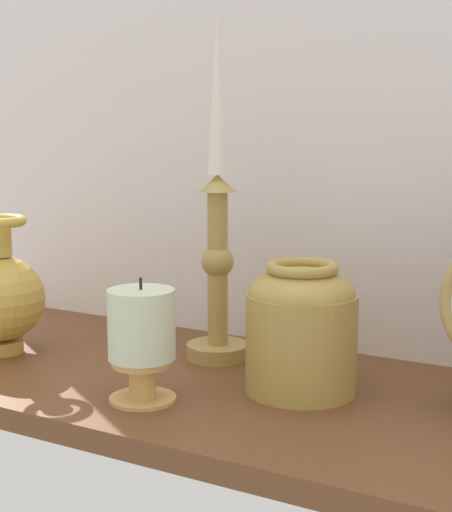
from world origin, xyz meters
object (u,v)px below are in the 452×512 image
brass_vase_jar (301,325)px  pillar_candle_front (142,337)px  candlestick_tall_left (218,241)px  brass_vase_bulbous (2,295)px

brass_vase_jar → pillar_candle_front: bearing=-140.5°
candlestick_tall_left → pillar_candle_front: 18.33cm
brass_vase_bulbous → candlestick_tall_left: bearing=24.3°
brass_vase_bulbous → brass_vase_jar: brass_vase_bulbous is taller
brass_vase_bulbous → pillar_candle_front: bearing=-12.7°
brass_vase_bulbous → brass_vase_jar: 38.22cm
candlestick_tall_left → brass_vase_bulbous: size_ratio=2.43×
brass_vase_jar → candlestick_tall_left: bearing=156.2°
candlestick_tall_left → pillar_candle_front: size_ratio=3.23×
brass_vase_bulbous → pillar_candle_front: size_ratio=1.33×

